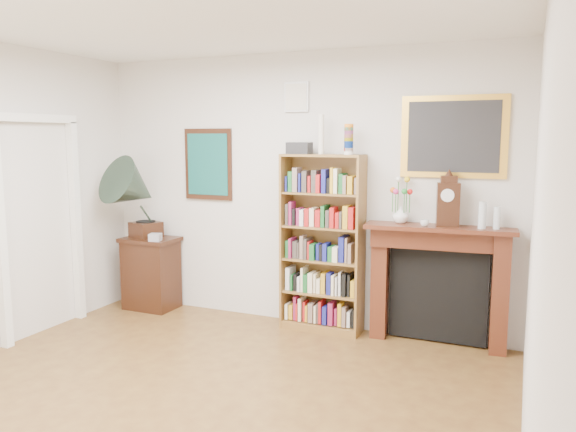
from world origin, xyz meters
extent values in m
cube|color=silver|center=(0.00, 2.50, 1.40)|extent=(4.50, 0.01, 2.80)
cube|color=silver|center=(2.25, 0.00, 1.40)|extent=(0.01, 5.00, 2.80)
cube|color=white|center=(-2.21, 0.73, 1.05)|extent=(0.08, 0.08, 2.10)
cube|color=white|center=(-2.21, 1.67, 1.05)|extent=(0.08, 0.08, 2.10)
cube|color=white|center=(-2.21, 1.20, 2.13)|extent=(0.08, 1.02, 0.08)
cube|color=black|center=(-1.05, 2.48, 1.65)|extent=(0.58, 0.03, 0.78)
cube|color=#125550|center=(-1.05, 2.46, 1.65)|extent=(0.50, 0.01, 0.67)
cube|color=white|center=(0.00, 2.48, 2.35)|extent=(0.26, 0.03, 0.30)
cube|color=silver|center=(0.00, 2.46, 2.35)|extent=(0.22, 0.01, 0.26)
cube|color=gold|center=(1.55, 2.48, 1.95)|extent=(0.95, 0.03, 0.75)
cube|color=#262628|center=(1.55, 2.46, 1.95)|extent=(0.82, 0.01, 0.65)
cube|color=brown|center=(-0.06, 2.34, 0.89)|extent=(0.03, 0.29, 1.78)
cube|color=brown|center=(0.74, 2.34, 0.89)|extent=(0.03, 0.29, 1.78)
cube|color=brown|center=(0.34, 2.34, 1.77)|extent=(0.82, 0.30, 0.02)
cube|color=brown|center=(0.34, 2.34, 0.04)|extent=(0.82, 0.30, 0.08)
cube|color=brown|center=(0.34, 2.47, 0.89)|extent=(0.82, 0.02, 1.78)
cube|color=brown|center=(0.34, 2.34, 0.39)|extent=(0.77, 0.28, 0.02)
cube|color=brown|center=(0.34, 2.34, 0.72)|extent=(0.77, 0.28, 0.02)
cube|color=brown|center=(0.34, 2.34, 1.06)|extent=(0.77, 0.28, 0.02)
cube|color=brown|center=(0.34, 2.34, 1.40)|extent=(0.77, 0.28, 0.02)
cube|color=black|center=(-1.70, 2.26, 0.41)|extent=(0.61, 0.44, 0.82)
cube|color=#451810|center=(0.92, 2.38, 0.55)|extent=(0.16, 0.21, 1.10)
cube|color=#451810|center=(2.02, 2.38, 0.55)|extent=(0.16, 0.21, 1.10)
cube|color=#451810|center=(1.47, 2.38, 1.01)|extent=(1.26, 0.29, 0.18)
cube|color=#451810|center=(1.47, 2.34, 1.12)|extent=(1.37, 0.42, 0.04)
cube|color=black|center=(1.47, 2.44, 0.46)|extent=(0.91, 0.09, 0.88)
cube|color=black|center=(-1.76, 2.27, 0.91)|extent=(0.36, 0.36, 0.17)
cylinder|color=black|center=(-1.76, 2.27, 1.00)|extent=(0.27, 0.27, 0.01)
cone|color=#2C4033|center=(-1.76, 2.10, 1.39)|extent=(0.75, 0.85, 0.74)
cube|color=silver|center=(-1.53, 2.12, 0.86)|extent=(0.15, 0.15, 0.08)
cube|color=black|center=(1.54, 2.34, 1.34)|extent=(0.22, 0.15, 0.40)
cylinder|color=white|center=(1.54, 2.28, 1.43)|extent=(0.12, 0.04, 0.12)
cube|color=black|center=(1.54, 2.34, 1.57)|extent=(0.16, 0.12, 0.07)
imported|color=white|center=(1.11, 2.38, 1.22)|extent=(0.18, 0.18, 0.16)
imported|color=silver|center=(1.36, 2.26, 1.17)|extent=(0.10, 0.10, 0.06)
cylinder|color=silver|center=(1.84, 2.33, 1.26)|extent=(0.07, 0.07, 0.24)
cylinder|color=silver|center=(1.96, 2.36, 1.24)|extent=(0.06, 0.06, 0.20)
camera|label=1|loc=(2.20, -2.87, 1.95)|focal=35.00mm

